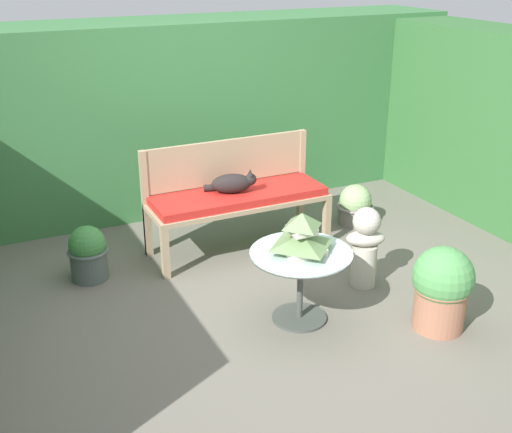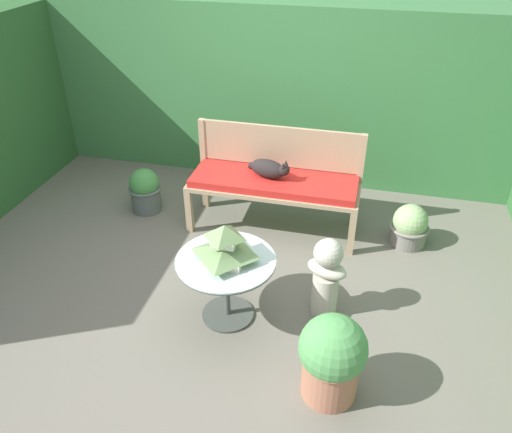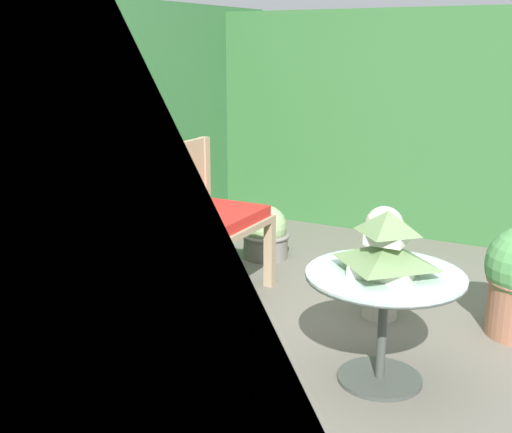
# 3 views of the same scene
# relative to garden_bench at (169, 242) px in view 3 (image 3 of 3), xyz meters

# --- Properties ---
(ground) EXTENTS (30.00, 30.00, 0.00)m
(ground) POSITION_rel_garden_bench_xyz_m (-0.20, -0.91, -0.48)
(ground) COLOR #666056
(foliage_hedge_right) EXTENTS (0.70, 3.50, 1.82)m
(foliage_hedge_right) POSITION_rel_garden_bench_xyz_m (2.65, -0.76, 0.43)
(foliage_hedge_right) COLOR #336633
(foliage_hedge_right) RESTS_ON ground
(garden_bench) EXTENTS (1.59, 0.54, 0.55)m
(garden_bench) POSITION_rel_garden_bench_xyz_m (0.00, 0.00, 0.00)
(garden_bench) COLOR tan
(garden_bench) RESTS_ON ground
(bench_backrest) EXTENTS (1.59, 0.06, 0.95)m
(bench_backrest) POSITION_rel_garden_bench_xyz_m (-0.00, 0.25, 0.22)
(bench_backrest) COLOR tan
(bench_backrest) RESTS_ON ground
(cat) EXTENTS (0.43, 0.29, 0.20)m
(cat) POSITION_rel_garden_bench_xyz_m (-0.05, 0.01, 0.16)
(cat) COLOR black
(cat) RESTS_ON garden_bench
(patio_table) EXTENTS (0.73, 0.73, 0.54)m
(patio_table) POSITION_rel_garden_bench_xyz_m (-0.09, -1.27, -0.05)
(patio_table) COLOR #424742
(patio_table) RESTS_ON ground
(pagoda_birdhouse) EXTENTS (0.37, 0.37, 0.30)m
(pagoda_birdhouse) POSITION_rel_garden_bench_xyz_m (-0.09, -1.27, 0.19)
(pagoda_birdhouse) COLOR silver
(pagoda_birdhouse) RESTS_ON patio_table
(garden_bust) EXTENTS (0.35, 0.27, 0.67)m
(garden_bust) POSITION_rel_garden_bench_xyz_m (0.63, -1.04, -0.12)
(garden_bust) COLOR #B7B2A3
(garden_bust) RESTS_ON ground
(potted_plant_hedge_corner) EXTENTS (0.37, 0.37, 0.40)m
(potted_plant_hedge_corner) POSITION_rel_garden_bench_xyz_m (1.27, 0.05, -0.29)
(potted_plant_hedge_corner) COLOR slate
(potted_plant_hedge_corner) RESTS_ON ground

